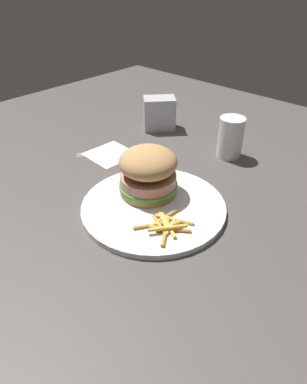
# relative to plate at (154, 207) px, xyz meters

# --- Properties ---
(ground_plane) EXTENTS (1.60, 1.60, 0.00)m
(ground_plane) POSITION_rel_plate_xyz_m (0.02, -0.03, -0.01)
(ground_plane) COLOR #47423F
(plate) EXTENTS (0.29, 0.29, 0.01)m
(plate) POSITION_rel_plate_xyz_m (0.00, 0.00, 0.00)
(plate) COLOR silver
(plate) RESTS_ON ground_plane
(sandwich) EXTENTS (0.12, 0.12, 0.10)m
(sandwich) POSITION_rel_plate_xyz_m (-0.03, -0.04, 0.06)
(sandwich) COLOR tan
(sandwich) RESTS_ON plate
(fries_pile) EXTENTS (0.10, 0.09, 0.01)m
(fries_pile) POSITION_rel_plate_xyz_m (0.03, 0.06, 0.01)
(fries_pile) COLOR gold
(fries_pile) RESTS_ON plate
(napkin) EXTENTS (0.12, 0.12, 0.00)m
(napkin) POSITION_rel_plate_xyz_m (-0.10, -0.24, -0.01)
(napkin) COLOR white
(napkin) RESTS_ON ground_plane
(fork) EXTENTS (0.14, 0.13, 0.00)m
(fork) POSITION_rel_plate_xyz_m (-0.10, -0.24, -0.00)
(fork) COLOR silver
(fork) RESTS_ON napkin
(drink_glass) EXTENTS (0.06, 0.06, 0.10)m
(drink_glass) POSITION_rel_plate_xyz_m (-0.30, -0.01, 0.04)
(drink_glass) COLOR silver
(drink_glass) RESTS_ON ground_plane
(napkin_dispenser) EXTENTS (0.11, 0.10, 0.09)m
(napkin_dispenser) POSITION_rel_plate_xyz_m (-0.31, -0.26, 0.04)
(napkin_dispenser) COLOR #B7BABF
(napkin_dispenser) RESTS_ON ground_plane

